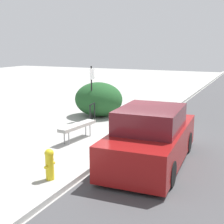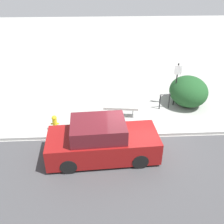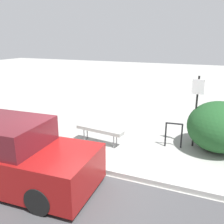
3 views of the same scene
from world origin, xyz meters
The scene contains 8 objects.
ground_plane centered at (0.00, 0.00, 0.00)m, with size 60.00×60.00×0.00m, color #9E9E99.
curb centered at (0.00, 0.00, 0.07)m, with size 60.00×0.20×0.13m.
bench centered at (-0.55, 1.64, 0.49)m, with size 1.69×0.54×0.55m.
bike_rack centered at (1.74, 2.32, 0.50)m, with size 0.55×0.12×0.83m.
sign_post centered at (2.32, 2.65, 1.38)m, with size 0.36×0.08×2.30m.
fire_hydrant centered at (-3.56, 0.58, 0.41)m, with size 0.36×0.22×0.77m.
shrub_hedge centered at (3.05, 2.71, 0.77)m, with size 1.93×2.19×1.53m.
parked_car_near centered at (-1.51, -1.26, 0.69)m, with size 4.21×1.94×1.57m.
Camera 3 is at (2.85, -5.30, 3.39)m, focal length 40.00 mm.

